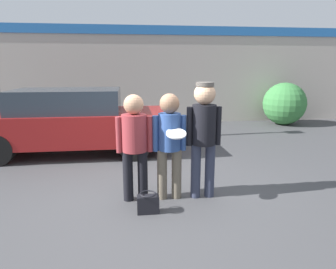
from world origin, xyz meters
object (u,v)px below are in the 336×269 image
at_px(handbag, 148,203).
at_px(person_right, 204,129).
at_px(person_left, 134,139).
at_px(person_middle_with_frisbee, 170,138).
at_px(shrub, 284,104).
at_px(parked_car_near, 72,121).

bearing_deg(handbag, person_right, 26.92).
distance_m(person_left, person_right, 1.04).
bearing_deg(person_middle_with_frisbee, shrub, 49.43).
bearing_deg(person_right, shrub, 52.66).
relative_size(parked_car_near, shrub, 3.07).
bearing_deg(parked_car_near, shrub, 22.67).
height_order(person_right, parked_car_near, person_right).
xyz_separation_m(person_left, person_right, (1.03, -0.01, 0.13)).
bearing_deg(parked_car_near, handbag, -64.17).
xyz_separation_m(person_middle_with_frisbee, shrub, (4.76, 5.56, -0.21)).
bearing_deg(parked_car_near, person_right, -48.85).
height_order(person_left, person_middle_with_frisbee, person_middle_with_frisbee).
bearing_deg(person_right, person_left, 179.23).
relative_size(person_right, shrub, 1.20).
bearing_deg(handbag, person_left, 109.40).
relative_size(person_left, person_right, 0.91).
xyz_separation_m(shrub, handbag, (-5.11, -6.01, -0.59)).
distance_m(person_middle_with_frisbee, shrub, 7.32).
bearing_deg(person_left, parked_car_near, 116.83).
xyz_separation_m(person_right, parked_car_near, (-2.43, 2.78, -0.32)).
bearing_deg(parked_car_near, person_middle_with_frisbee, -55.38).
distance_m(shrub, handbag, 7.91).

